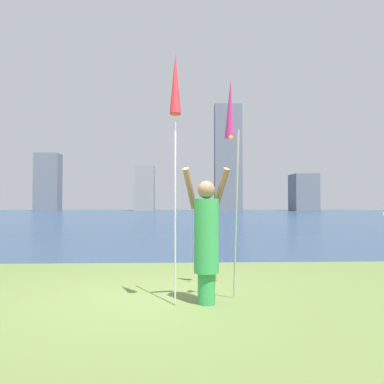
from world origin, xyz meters
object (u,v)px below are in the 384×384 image
bag (211,275)px  kite_flag_left (175,91)px  person (206,236)px  kite_flag_right (230,115)px

bag → kite_flag_left: bearing=-108.9°
person → kite_flag_right: (0.44, 0.66, 1.91)m
person → kite_flag_left: size_ratio=0.55×
bag → person: bearing=-97.2°
bag → kite_flag_right: bearing=-78.0°
kite_flag_left → kite_flag_right: size_ratio=1.04×
person → kite_flag_right: bearing=45.7°
person → kite_flag_left: (-0.44, -0.21, 2.03)m
kite_flag_left → person: bearing=25.0°
kite_flag_left → kite_flag_right: bearing=44.3°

